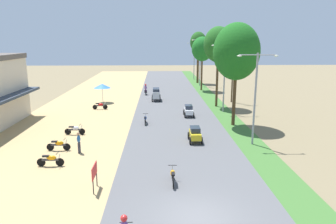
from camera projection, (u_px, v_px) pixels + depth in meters
name	position (u px, v px, depth m)	size (l,w,h in m)	color
ground_plane	(197.00, 219.00, 14.77)	(180.00, 180.00, 0.00)	#7A6B4C
road_strip	(197.00, 219.00, 14.76)	(9.00, 140.00, 0.08)	#565659
median_strip	(315.00, 217.00, 14.94)	(2.40, 140.00, 0.06)	#3D6B2D
parked_motorbike_nearest	(51.00, 159.00, 20.70)	(1.80, 0.54, 0.94)	black
parked_motorbike_second	(59.00, 144.00, 23.64)	(1.80, 0.54, 0.94)	black
parked_motorbike_third	(75.00, 129.00, 27.60)	(1.80, 0.54, 0.94)	black
parked_motorbike_fourth	(100.00, 105.00, 37.62)	(1.80, 0.54, 0.94)	black
street_signboard	(94.00, 172.00, 17.32)	(0.06, 1.30, 1.50)	#262628
vendor_umbrella	(102.00, 86.00, 41.25)	(2.20, 2.20, 2.52)	#99999E
pedestrian_on_shoulder	(79.00, 141.00, 23.04)	(0.29, 0.39, 1.62)	#33333D
median_tree_nearest	(236.00, 52.00, 29.27)	(4.39, 4.39, 9.83)	#4C351E
median_tree_second	(218.00, 45.00, 37.73)	(3.57, 3.57, 9.82)	#4C351E
median_tree_third	(202.00, 49.00, 50.48)	(3.44, 3.44, 8.72)	#4C351E
median_tree_fourth	(198.00, 43.00, 58.98)	(3.10, 3.10, 9.69)	#4C351E
streetlamp_near	(255.00, 93.00, 24.27)	(3.16, 0.20, 7.27)	gray
streetlamp_mid	(224.00, 73.00, 35.51)	(3.16, 0.20, 7.82)	gray
streetlamp_far	(200.00, 59.00, 55.85)	(3.16, 0.20, 8.36)	gray
streetlamp_farthest	(194.00, 58.00, 65.13)	(3.16, 0.20, 7.70)	gray
utility_pole_near	(233.00, 69.00, 41.39)	(1.80, 0.20, 8.53)	brown
car_hatchback_yellow	(195.00, 134.00, 25.66)	(1.04, 2.00, 1.23)	gold
car_hatchback_white	(189.00, 110.00, 34.14)	(1.04, 2.00, 1.23)	silver
car_van_silver	(156.00, 94.00, 42.91)	(1.19, 2.41, 1.67)	#B7BCC1
motorbike_ahead_second	(173.00, 175.00, 18.22)	(0.54, 1.80, 0.94)	black
motorbike_ahead_third	(145.00, 119.00, 31.13)	(0.54, 1.80, 0.94)	black
motorbike_ahead_fourth	(146.00, 90.00, 47.48)	(0.54, 1.80, 1.66)	black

